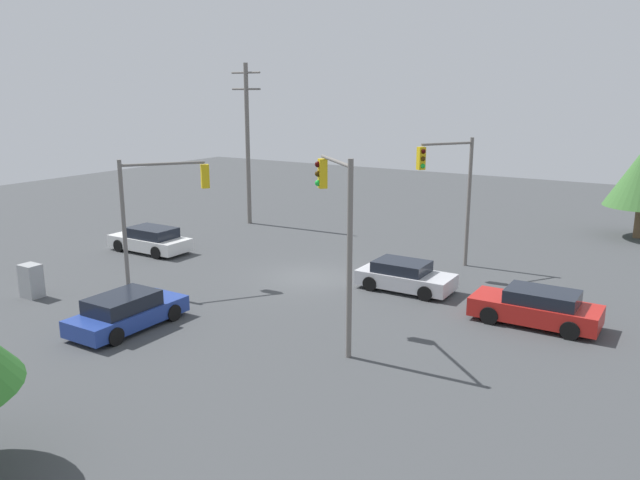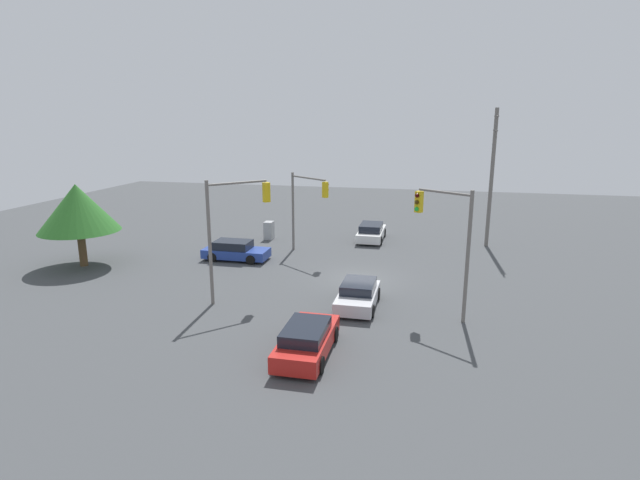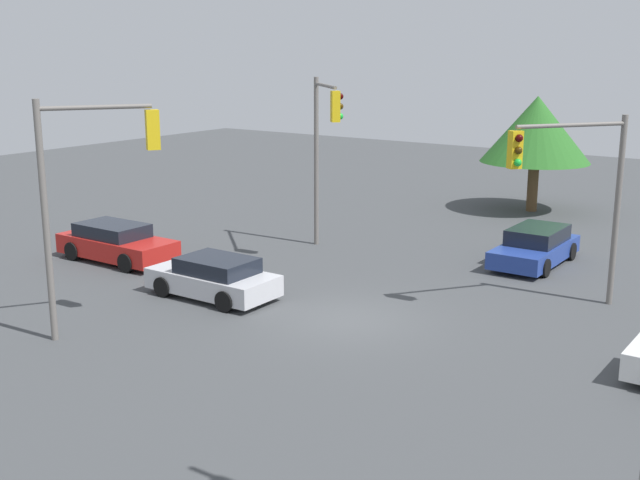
# 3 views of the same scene
# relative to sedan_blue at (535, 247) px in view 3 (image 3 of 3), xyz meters

# --- Properties ---
(ground_plane) EXTENTS (80.00, 80.00, 0.00)m
(ground_plane) POSITION_rel_sedan_blue_xyz_m (2.20, 8.92, -0.64)
(ground_plane) COLOR #424447
(sedan_blue) EXTENTS (1.99, 4.45, 1.33)m
(sedan_blue) POSITION_rel_sedan_blue_xyz_m (0.00, 0.00, 0.00)
(sedan_blue) COLOR #233D93
(sedan_blue) RESTS_ON ground_plane
(sedan_silver) EXTENTS (4.15, 1.99, 1.29)m
(sedan_silver) POSITION_rel_sedan_blue_xyz_m (6.80, 9.53, -0.01)
(sedan_silver) COLOR silver
(sedan_silver) RESTS_ON ground_plane
(sedan_red) EXTENTS (4.62, 1.98, 1.37)m
(sedan_red) POSITION_rel_sedan_blue_xyz_m (12.69, 8.30, 0.03)
(sedan_red) COLOR red
(sedan_red) RESTS_ON ground_plane
(traffic_signal_main) EXTENTS (2.45, 3.18, 5.72)m
(traffic_signal_main) POSITION_rel_sedan_blue_xyz_m (-2.60, 4.39, 3.29)
(traffic_signal_main) COLOR slate
(traffic_signal_main) RESTS_ON ground_plane
(traffic_signal_cross) EXTENTS (1.89, 2.69, 6.36)m
(traffic_signal_cross) POSITION_rel_sedan_blue_xyz_m (7.14, 13.80, 3.66)
(traffic_signal_cross) COLOR slate
(traffic_signal_cross) RESTS_ON ground_plane
(traffic_signal_aux) EXTENTS (2.73, 2.60, 6.51)m
(traffic_signal_aux) POSITION_rel_sedan_blue_xyz_m (7.20, 2.95, 3.79)
(traffic_signal_aux) COLOR slate
(traffic_signal_aux) RESTS_ON ground_plane
(tree_behind) EXTENTS (5.09, 5.09, 5.41)m
(tree_behind) POSITION_rel_sedan_blue_xyz_m (3.58, -9.23, 3.22)
(tree_behind) COLOR brown
(tree_behind) RESTS_ON ground_plane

